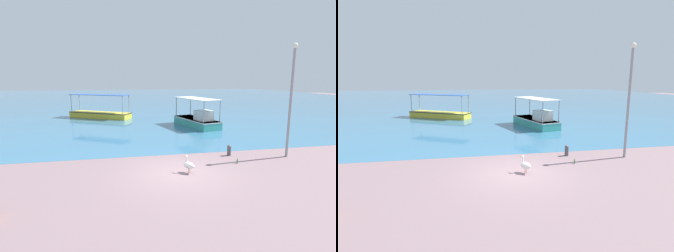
# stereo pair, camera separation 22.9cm
# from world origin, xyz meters

# --- Properties ---
(ground) EXTENTS (120.00, 120.00, 0.00)m
(ground) POSITION_xyz_m (0.00, 0.00, 0.00)
(ground) COLOR slate
(harbor_water) EXTENTS (110.00, 90.00, 0.00)m
(harbor_water) POSITION_xyz_m (0.00, 48.00, 0.00)
(harbor_water) COLOR #346788
(harbor_water) RESTS_ON ground
(fishing_boat_near_right) EXTENTS (6.87, 5.08, 2.56)m
(fishing_boat_near_right) POSITION_xyz_m (-4.40, 18.57, 0.50)
(fishing_boat_near_right) COLOR gold
(fishing_boat_near_right) RESTS_ON harbor_water
(fishing_boat_far_right) EXTENTS (3.13, 5.68, 2.54)m
(fishing_boat_far_right) POSITION_xyz_m (4.48, 11.26, 0.62)
(fishing_boat_far_right) COLOR teal
(fishing_boat_far_right) RESTS_ON harbor_water
(pelican) EXTENTS (0.56, 0.72, 0.80)m
(pelican) POSITION_xyz_m (0.49, -0.00, 0.38)
(pelican) COLOR #E0997A
(pelican) RESTS_ON ground
(lamp_post) EXTENTS (0.28, 0.28, 6.09)m
(lamp_post) POSITION_xyz_m (6.49, 1.39, 3.40)
(lamp_post) COLOR gray
(lamp_post) RESTS_ON ground
(mooring_bollard) EXTENTS (0.23, 0.23, 0.61)m
(mooring_bollard) POSITION_xyz_m (3.47, 2.23, 0.33)
(mooring_bollard) COLOR #47474C
(mooring_bollard) RESTS_ON ground
(glass_bottle) EXTENTS (0.07, 0.07, 0.27)m
(glass_bottle) POSITION_xyz_m (3.29, 0.83, 0.11)
(glass_bottle) COLOR #3F7F4C
(glass_bottle) RESTS_ON ground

